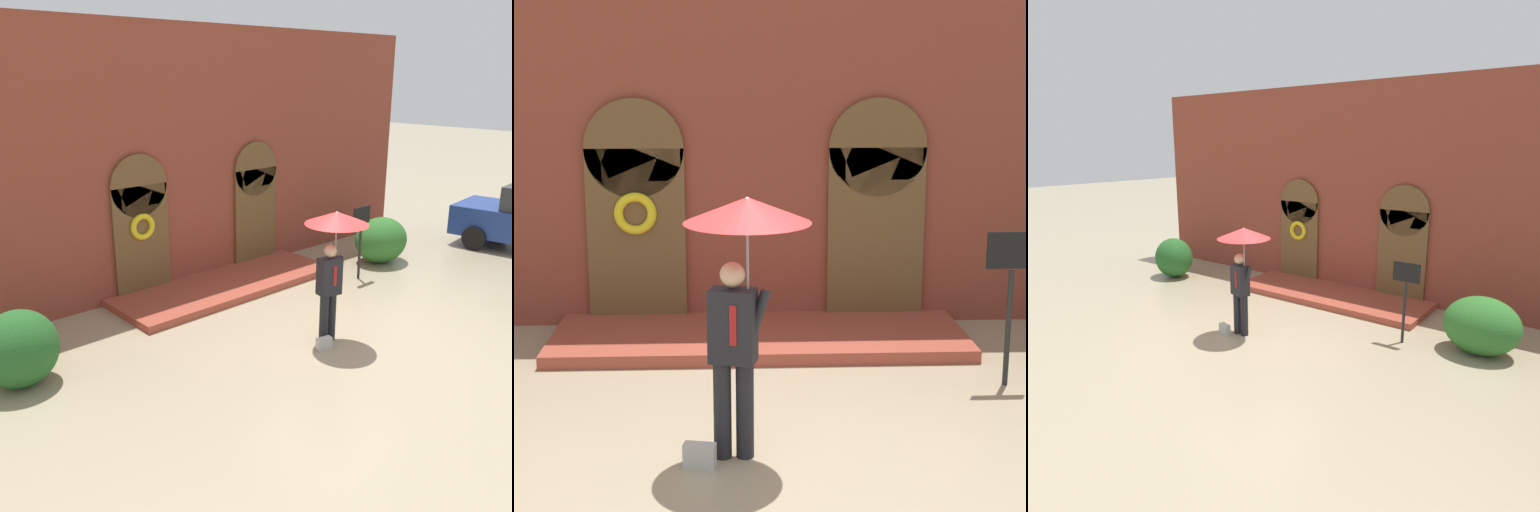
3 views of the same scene
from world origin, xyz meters
TOP-DOWN VIEW (x-y plane):
  - ground_plane at (0.00, 0.00)m, footprint 80.00×80.00m
  - building_facade at (-0.00, 4.15)m, footprint 14.00×2.30m
  - person_with_umbrella at (-0.23, -0.17)m, footprint 1.10×1.10m
  - handbag at (-0.63, -0.37)m, footprint 0.30×0.18m
  - sign_post at (2.67, 1.49)m, footprint 0.56×0.06m
  - shrub_left at (-4.97, 1.96)m, footprint 1.20×1.08m
  - shrub_right at (4.09, 1.93)m, footprint 1.46×1.19m

SIDE VIEW (x-z plane):
  - ground_plane at x=0.00m, z-range 0.00..0.00m
  - handbag at x=-0.63m, z-range 0.00..0.22m
  - shrub_right at x=4.09m, z-range 0.00..1.15m
  - shrub_left at x=-4.97m, z-range 0.00..1.22m
  - sign_post at x=2.67m, z-range 0.30..2.02m
  - person_with_umbrella at x=-0.23m, z-range 0.73..3.09m
  - building_facade at x=0.00m, z-range -0.12..5.48m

